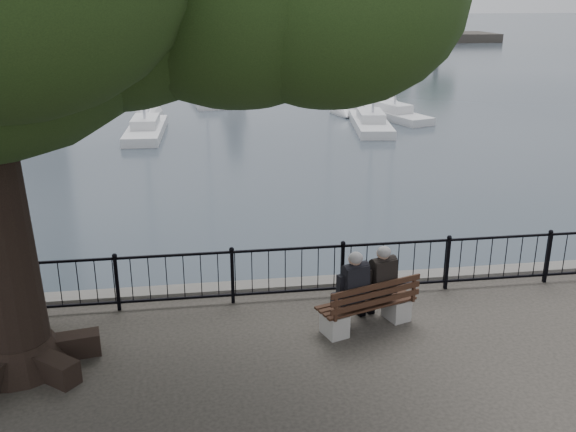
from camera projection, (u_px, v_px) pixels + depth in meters
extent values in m
cube|color=#59554F|center=(284.00, 311.00, 12.33)|extent=(200.00, 0.40, 1.20)
plane|color=#26313B|center=(200.00, 33.00, 105.94)|extent=(260.00, 260.00, 0.00)
cube|color=black|center=(288.00, 249.00, 11.37)|extent=(22.00, 0.04, 0.04)
cube|color=black|center=(288.00, 291.00, 11.65)|extent=(22.00, 0.04, 0.04)
cube|color=gray|center=(335.00, 324.00, 10.41)|extent=(0.45, 0.51, 0.39)
cube|color=gray|center=(396.00, 308.00, 10.93)|extent=(0.45, 0.51, 0.39)
cube|color=black|center=(367.00, 303.00, 10.59)|extent=(1.76, 0.99, 0.04)
cube|color=black|center=(376.00, 294.00, 10.29)|extent=(1.62, 0.58, 0.38)
cube|color=black|center=(351.00, 301.00, 10.43)|extent=(0.41, 0.38, 0.23)
cube|color=black|center=(355.00, 283.00, 10.23)|extent=(0.47, 0.35, 0.57)
sphere|color=#A67D67|center=(355.00, 259.00, 10.13)|extent=(0.22, 0.22, 0.22)
ellipsoid|color=gray|center=(356.00, 258.00, 10.10)|extent=(0.23, 0.23, 0.19)
cube|color=black|center=(342.00, 311.00, 10.77)|extent=(0.42, 0.49, 0.43)
cube|color=black|center=(379.00, 294.00, 10.67)|extent=(0.41, 0.38, 0.23)
cube|color=black|center=(383.00, 277.00, 10.46)|extent=(0.47, 0.35, 0.57)
sphere|color=#A67D67|center=(383.00, 253.00, 10.36)|extent=(0.22, 0.22, 0.22)
ellipsoid|color=gray|center=(384.00, 252.00, 10.33)|extent=(0.23, 0.23, 0.19)
cube|color=black|center=(369.00, 305.00, 11.00)|extent=(0.42, 0.49, 0.43)
cone|color=black|center=(19.00, 351.00, 9.56)|extent=(1.52, 1.52, 0.45)
ellipsoid|color=#1D3213|center=(329.00, 0.00, 8.30)|extent=(3.58, 3.58, 2.79)
cube|color=#59554F|center=(28.00, 52.00, 64.97)|extent=(10.34, 10.34, 1.40)
cube|color=#59554F|center=(232.00, 61.00, 56.49)|extent=(5.61, 5.61, 1.40)
cube|color=gray|center=(232.00, 33.00, 55.71)|extent=(2.06, 2.43, 3.74)
cube|color=#59554F|center=(231.00, 9.00, 55.05)|extent=(2.43, 2.80, 0.30)
cube|color=silver|center=(146.00, 133.00, 30.01)|extent=(1.81, 5.72, 0.63)
cube|color=silver|center=(145.00, 122.00, 29.85)|extent=(1.25, 2.35, 0.47)
cube|color=silver|center=(370.00, 126.00, 31.51)|extent=(2.37, 5.89, 0.64)
cube|color=silver|center=(371.00, 116.00, 31.34)|extent=(1.48, 2.47, 0.48)
cube|color=silver|center=(393.00, 117.00, 33.92)|extent=(3.08, 5.40, 0.58)
cube|color=silver|center=(393.00, 107.00, 33.75)|extent=(1.70, 2.35, 0.43)
cylinder|color=silver|center=(399.00, 28.00, 32.15)|extent=(0.12, 0.12, 8.48)
cube|color=silver|center=(63.00, 102.00, 38.49)|extent=(3.11, 5.41, 0.58)
cube|color=silver|center=(62.00, 94.00, 38.32)|extent=(1.71, 2.36, 0.44)
cylinder|color=silver|center=(51.00, 8.00, 36.44)|extent=(0.12, 0.12, 10.19)
cube|color=silver|center=(207.00, 101.00, 38.91)|extent=(2.26, 6.12, 0.66)
cube|color=silver|center=(206.00, 92.00, 38.75)|extent=(1.46, 2.55, 0.50)
cylinder|color=silver|center=(203.00, 3.00, 36.75)|extent=(0.13, 0.13, 10.65)
cube|color=silver|center=(329.00, 91.00, 42.82)|extent=(1.76, 5.54, 0.61)
cube|color=silver|center=(330.00, 83.00, 42.65)|extent=(1.21, 2.28, 0.46)
cylinder|color=silver|center=(332.00, 5.00, 40.73)|extent=(0.12, 0.12, 10.34)
cube|color=silver|center=(143.00, 87.00, 44.57)|extent=(2.62, 6.00, 0.65)
cube|color=silver|center=(142.00, 80.00, 44.40)|extent=(1.59, 2.54, 0.48)
cube|color=#2C2824|center=(387.00, 38.00, 87.70)|extent=(30.00, 8.00, 1.20)
cylinder|color=black|center=(355.00, 20.00, 84.33)|extent=(0.70, 0.70, 4.00)
cylinder|color=black|center=(395.00, 19.00, 87.02)|extent=(0.70, 0.70, 4.00)
cylinder|color=black|center=(440.00, 19.00, 86.91)|extent=(0.70, 0.70, 4.00)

